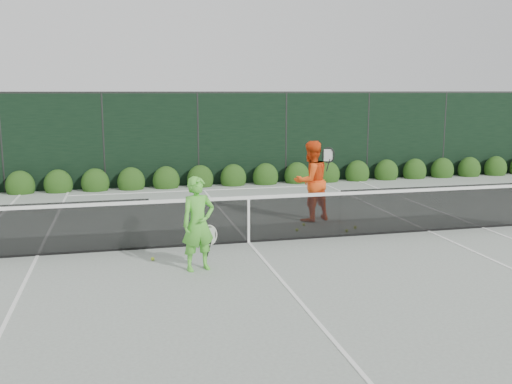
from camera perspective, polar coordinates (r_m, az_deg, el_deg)
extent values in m
plane|color=gray|center=(11.81, -0.74, -5.08)|extent=(80.00, 80.00, 0.00)
cube|color=black|center=(11.53, -21.59, -3.57)|extent=(4.40, 0.01, 1.02)
cube|color=black|center=(11.69, -0.75, -2.81)|extent=(4.00, 0.01, 0.96)
cube|color=black|center=(13.24, 17.29, -1.61)|extent=(4.40, 0.01, 1.02)
cube|color=white|center=(11.59, -0.75, -0.57)|extent=(12.80, 0.03, 0.07)
cube|color=black|center=(11.80, -0.74, -4.99)|extent=(12.80, 0.02, 0.04)
cube|color=white|center=(11.69, -0.75, -2.92)|extent=(0.05, 0.03, 0.91)
imported|color=#5ACA3B|center=(9.91, -5.81, -3.18)|extent=(0.68, 0.54, 1.65)
torus|color=beige|center=(10.10, -4.73, -4.34)|extent=(0.30, 0.05, 0.30)
cylinder|color=black|center=(10.16, -4.71, -5.65)|extent=(0.10, 0.03, 0.30)
imported|color=#FF4F15|center=(13.65, 5.52, 1.09)|extent=(1.13, 1.00, 1.92)
torus|color=black|center=(13.50, 7.25, 3.68)|extent=(0.30, 0.08, 0.30)
cylinder|color=black|center=(13.53, 7.22, 2.67)|extent=(0.10, 0.03, 0.30)
cube|color=white|center=(14.03, 21.70, -3.32)|extent=(0.06, 23.77, 0.01)
cube|color=white|center=(11.65, -21.01, -5.96)|extent=(0.06, 23.77, 0.01)
cube|color=white|center=(13.30, 16.86, -3.75)|extent=(0.06, 23.77, 0.01)
cube|color=white|center=(23.34, -7.21, 2.45)|extent=(11.03, 0.06, 0.01)
cube|color=white|center=(17.96, -5.26, 0.18)|extent=(8.23, 0.06, 0.01)
cube|color=white|center=(11.80, -0.74, -5.05)|extent=(0.06, 12.80, 0.01)
cube|color=black|center=(18.85, -5.82, 5.23)|extent=(32.00, 0.06, 3.00)
cube|color=#262826|center=(18.78, -5.90, 9.88)|extent=(32.00, 0.06, 0.06)
cylinder|color=#262826|center=(19.00, -24.10, 4.44)|extent=(0.08, 0.08, 3.00)
cylinder|color=#262826|center=(18.69, -15.00, 4.89)|extent=(0.08, 0.08, 3.00)
cylinder|color=#262826|center=(18.85, -5.82, 5.23)|extent=(0.08, 0.08, 3.00)
cylinder|color=#262826|center=(19.48, 3.00, 5.42)|extent=(0.08, 0.08, 3.00)
cylinder|color=#262826|center=(20.53, 11.10, 5.49)|extent=(0.08, 0.08, 3.00)
cylinder|color=#262826|center=(21.94, 18.28, 5.46)|extent=(0.08, 0.08, 3.00)
ellipsoid|color=#1B3C10|center=(18.73, -22.51, 0.57)|extent=(0.86, 0.65, 0.94)
ellipsoid|color=#1B3C10|center=(18.58, -19.16, 0.71)|extent=(0.86, 0.65, 0.94)
ellipsoid|color=#1B3C10|center=(18.50, -15.77, 0.85)|extent=(0.86, 0.65, 0.94)
ellipsoid|color=#1B3C10|center=(18.49, -12.37, 0.99)|extent=(0.86, 0.65, 0.94)
ellipsoid|color=#1B3C10|center=(18.54, -8.97, 1.13)|extent=(0.86, 0.65, 0.94)
ellipsoid|color=#1B3C10|center=(18.66, -5.60, 1.26)|extent=(0.86, 0.65, 0.94)
ellipsoid|color=#1B3C10|center=(18.83, -2.29, 1.39)|extent=(0.86, 0.65, 0.94)
ellipsoid|color=#1B3C10|center=(19.08, 0.96, 1.51)|extent=(0.86, 0.65, 0.94)
ellipsoid|color=#1B3C10|center=(19.38, 4.11, 1.62)|extent=(0.86, 0.65, 0.94)
ellipsoid|color=#1B3C10|center=(19.73, 7.16, 1.72)|extent=(0.86, 0.65, 0.94)
ellipsoid|color=#1B3C10|center=(20.15, 10.09, 1.81)|extent=(0.86, 0.65, 0.94)
ellipsoid|color=#1B3C10|center=(20.61, 12.90, 1.90)|extent=(0.86, 0.65, 0.94)
ellipsoid|color=#1B3C10|center=(21.12, 15.58, 1.98)|extent=(0.86, 0.65, 0.94)
ellipsoid|color=#1B3C10|center=(21.67, 18.12, 2.04)|extent=(0.86, 0.65, 0.94)
ellipsoid|color=#1B3C10|center=(22.26, 20.54, 2.11)|extent=(0.86, 0.65, 0.94)
ellipsoid|color=#1B3C10|center=(22.90, 22.83, 2.16)|extent=(0.86, 0.65, 0.94)
sphere|color=#BAD830|center=(10.75, -10.30, -6.59)|extent=(0.07, 0.07, 0.07)
sphere|color=#BAD830|center=(13.27, 4.81, -3.25)|extent=(0.07, 0.07, 0.07)
sphere|color=#BAD830|center=(12.80, 9.05, -3.84)|extent=(0.07, 0.07, 0.07)
sphere|color=#BAD830|center=(12.74, 4.12, -3.80)|extent=(0.07, 0.07, 0.07)
sphere|color=#BAD830|center=(12.39, -4.96, -4.22)|extent=(0.07, 0.07, 0.07)
sphere|color=#BAD830|center=(13.16, 9.89, -3.49)|extent=(0.07, 0.07, 0.07)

